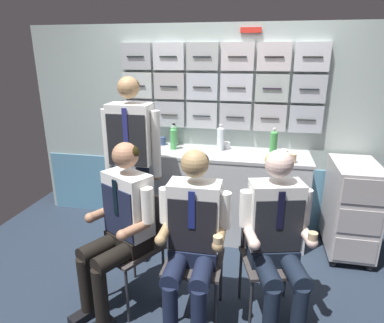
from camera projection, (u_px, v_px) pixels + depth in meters
ground at (195, 304)px, 2.65m from camera, size 4.80×4.80×0.04m
galley_bulkhead at (220, 128)px, 3.58m from camera, size 4.20×0.14×2.15m
galley_counter at (220, 194)px, 3.51m from camera, size 1.74×0.53×0.91m
service_trolley at (351, 207)px, 3.16m from camera, size 0.40×0.65×0.91m
folding_chair_left at (138, 234)px, 2.60m from camera, size 0.54×0.54×0.86m
crew_member_left at (120, 221)px, 2.43m from camera, size 0.59×0.68×1.28m
folding_chair_center at (196, 244)px, 2.45m from camera, size 0.41×0.41×0.86m
crew_member_center at (192, 235)px, 2.25m from camera, size 0.50×0.61×1.28m
folding_chair_right at (269, 244)px, 2.45m from camera, size 0.49×0.49×0.86m
crew_member_right at (277, 235)px, 2.25m from camera, size 0.51×0.66×1.28m
crew_member_standing at (132, 154)px, 3.00m from camera, size 0.53×0.26×1.68m
water_bottle_blue_cap at (173, 138)px, 3.46m from camera, size 0.07×0.07×0.25m
water_bottle_tall at (174, 135)px, 3.60m from camera, size 0.07×0.07×0.24m
sparkling_bottle_green at (221, 138)px, 3.42m from camera, size 0.07×0.07×0.27m
water_bottle_clear at (273, 145)px, 3.13m from camera, size 0.07×0.07×0.30m
paper_cup_tan at (284, 152)px, 3.26m from camera, size 0.07×0.07×0.06m
paper_cup_blue at (162, 141)px, 3.65m from camera, size 0.07×0.07×0.08m
coffee_cup_white at (293, 158)px, 3.06m from camera, size 0.06×0.06×0.08m
coffee_cup_spare at (227, 145)px, 3.50m from camera, size 0.07×0.07×0.07m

